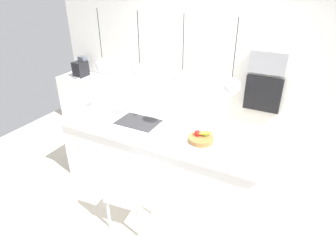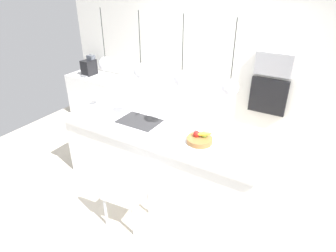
% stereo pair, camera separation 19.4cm
% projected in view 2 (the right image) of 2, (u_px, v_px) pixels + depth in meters
% --- Properties ---
extents(floor, '(6.60, 6.60, 0.00)m').
position_uv_depth(floor, '(162.00, 184.00, 4.18)').
color(floor, beige).
rests_on(floor, ground).
extents(back_wall, '(6.00, 0.10, 2.60)m').
position_uv_depth(back_wall, '(213.00, 68.00, 4.82)').
color(back_wall, silver).
rests_on(back_wall, ground).
extents(kitchen_island, '(2.75, 0.93, 0.92)m').
position_uv_depth(kitchen_island, '(162.00, 157.00, 3.96)').
color(kitchen_island, white).
rests_on(kitchen_island, ground).
extents(sink_basin, '(0.56, 0.40, 0.02)m').
position_uv_depth(sink_basin, '(139.00, 121.00, 3.91)').
color(sink_basin, '#2D2D30').
rests_on(sink_basin, kitchen_island).
extents(faucet, '(0.02, 0.17, 0.22)m').
position_uv_depth(faucet, '(148.00, 106.00, 4.00)').
color(faucet, silver).
rests_on(faucet, kitchen_island).
extents(fruit_bowl, '(0.31, 0.31, 0.15)m').
position_uv_depth(fruit_bowl, '(200.00, 139.00, 3.40)').
color(fruit_bowl, '#9E6B38').
rests_on(fruit_bowl, kitchen_island).
extents(side_counter, '(1.10, 0.60, 0.86)m').
position_uv_depth(side_counter, '(97.00, 96.00, 6.04)').
color(side_counter, white).
rests_on(side_counter, ground).
extents(coffee_machine, '(0.20, 0.35, 0.38)m').
position_uv_depth(coffee_machine, '(89.00, 67.00, 5.82)').
color(coffee_machine, black).
rests_on(coffee_machine, side_counter).
extents(microwave, '(0.54, 0.08, 0.34)m').
position_uv_depth(microwave, '(274.00, 64.00, 4.23)').
color(microwave, '#9E9EA3').
rests_on(microwave, back_wall).
extents(oven, '(0.56, 0.08, 0.56)m').
position_uv_depth(oven, '(268.00, 96.00, 4.46)').
color(oven, black).
rests_on(oven, back_wall).
extents(chair_near, '(0.49, 0.48, 0.86)m').
position_uv_depth(chair_near, '(123.00, 191.00, 3.31)').
color(chair_near, white).
rests_on(chair_near, ground).
extents(pendant_light_left, '(0.19, 0.19, 0.79)m').
position_uv_depth(pendant_light_left, '(106.00, 64.00, 3.80)').
color(pendant_light_left, silver).
extents(pendant_light_center_left, '(0.19, 0.19, 0.79)m').
position_uv_depth(pendant_light_center_left, '(141.00, 71.00, 3.54)').
color(pendant_light_center_left, silver).
extents(pendant_light_center_right, '(0.19, 0.19, 0.79)m').
position_uv_depth(pendant_light_center_right, '(182.00, 78.00, 3.28)').
color(pendant_light_center_right, silver).
extents(pendant_light_right, '(0.19, 0.19, 0.79)m').
position_uv_depth(pendant_light_right, '(230.00, 87.00, 3.02)').
color(pendant_light_right, silver).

